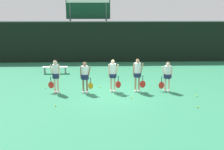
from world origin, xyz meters
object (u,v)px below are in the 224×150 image
(player_3, at_px, (138,72))
(tennis_ball_2, at_px, (46,88))
(player_2, at_px, (113,73))
(player_4, at_px, (167,74))
(scoreboard, at_px, (88,13))
(tennis_ball_1, at_px, (100,87))
(bench_courtside, at_px, (55,68))
(tennis_ball_0, at_px, (56,106))
(tennis_ball_3, at_px, (131,98))
(player_0, at_px, (56,73))
(player_1, at_px, (85,75))
(tennis_ball_5, at_px, (197,96))
(tennis_ball_4, at_px, (198,107))

(player_3, height_order, tennis_ball_2, player_3)
(player_2, height_order, player_4, player_2)
(scoreboard, bearing_deg, tennis_ball_1, -83.05)
(tennis_ball_1, height_order, tennis_ball_2, tennis_ball_1)
(player_4, height_order, tennis_ball_1, player_4)
(bench_courtside, bearing_deg, scoreboard, 68.37)
(tennis_ball_0, bearing_deg, player_2, 38.27)
(tennis_ball_0, bearing_deg, tennis_ball_3, 15.43)
(bench_courtside, xyz_separation_m, player_4, (6.73, -4.32, 0.55))
(player_0, relative_size, player_2, 1.02)
(player_4, bearing_deg, player_1, -170.97)
(player_1, relative_size, tennis_ball_3, 25.23)
(tennis_ball_3, xyz_separation_m, tennis_ball_5, (3.35, 0.19, 0.00))
(tennis_ball_5, bearing_deg, bench_courtside, 146.87)
(player_2, bearing_deg, tennis_ball_4, -36.00)
(tennis_ball_1, relative_size, tennis_ball_2, 1.07)
(player_1, height_order, player_2, player_2)
(player_0, distance_m, tennis_ball_2, 1.51)
(tennis_ball_0, relative_size, tennis_ball_5, 0.98)
(bench_courtside, height_order, player_2, player_2)
(player_2, relative_size, player_4, 1.07)
(player_4, bearing_deg, tennis_ball_5, -28.02)
(scoreboard, distance_m, tennis_ball_1, 9.63)
(scoreboard, relative_size, player_3, 2.91)
(player_1, xyz_separation_m, tennis_ball_5, (5.68, -0.80, -0.96))
(scoreboard, distance_m, tennis_ball_3, 11.65)
(tennis_ball_0, xyz_separation_m, tennis_ball_1, (1.98, 2.91, 0.00))
(tennis_ball_3, bearing_deg, tennis_ball_4, -25.40)
(scoreboard, relative_size, player_4, 3.21)
(tennis_ball_2, bearing_deg, player_2, -10.85)
(player_3, relative_size, tennis_ball_1, 25.18)
(player_1, bearing_deg, tennis_ball_4, -14.90)
(tennis_ball_5, bearing_deg, player_1, 171.96)
(player_0, distance_m, tennis_ball_0, 2.28)
(player_0, distance_m, player_3, 4.29)
(scoreboard, bearing_deg, tennis_ball_3, -76.10)
(player_1, height_order, tennis_ball_5, player_1)
(scoreboard, bearing_deg, player_2, -79.46)
(player_1, distance_m, player_2, 1.47)
(player_3, height_order, tennis_ball_5, player_3)
(player_0, relative_size, tennis_ball_2, 26.79)
(player_1, relative_size, player_3, 0.93)
(tennis_ball_4, bearing_deg, player_3, 134.25)
(player_4, xyz_separation_m, tennis_ball_5, (1.33, -0.94, -0.92))
(tennis_ball_4, bearing_deg, tennis_ball_3, 154.60)
(tennis_ball_2, distance_m, tennis_ball_5, 8.13)
(tennis_ball_2, relative_size, tennis_ball_4, 0.93)
(player_1, relative_size, tennis_ball_2, 25.20)
(player_3, height_order, tennis_ball_3, player_3)
(player_2, relative_size, player_3, 0.97)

